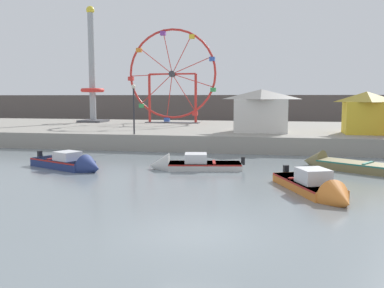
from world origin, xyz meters
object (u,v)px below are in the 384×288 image
motorboat_navy_blue (73,164)px  ferris_wheel_red_frame (172,76)px  carnival_booth_yellow_awning (366,112)px  drop_tower_steel_tower (92,79)px  carnival_booth_white_ticket (261,110)px  promenade_lamp_near (134,102)px  motorboat_olive_wood (339,164)px  motorboat_pale_grey (186,165)px  motorboat_orange_hull (319,188)px

motorboat_navy_blue → ferris_wheel_red_frame: ferris_wheel_red_frame is taller
carnival_booth_yellow_awning → motorboat_navy_blue: bearing=-144.9°
drop_tower_steel_tower → carnival_booth_white_ticket: size_ratio=2.79×
ferris_wheel_red_frame → drop_tower_steel_tower: drop_tower_steel_tower is taller
promenade_lamp_near → motorboat_navy_blue: bearing=-95.1°
carnival_booth_yellow_awning → carnival_booth_white_ticket: bearing=179.2°
promenade_lamp_near → carnival_booth_yellow_awning: bearing=12.2°
promenade_lamp_near → drop_tower_steel_tower: bearing=124.9°
motorboat_olive_wood → motorboat_pale_grey: motorboat_olive_wood is taller
carnival_booth_white_ticket → promenade_lamp_near: (-9.47, -4.03, 0.69)m
motorboat_pale_grey → carnival_booth_white_ticket: (3.89, 11.28, 2.80)m
motorboat_orange_hull → carnival_booth_white_ticket: carnival_booth_white_ticket is taller
motorboat_pale_grey → carnival_booth_yellow_awning: carnival_booth_yellow_awning is taller
motorboat_olive_wood → carnival_booth_yellow_awning: (3.23, 9.26, 2.69)m
motorboat_pale_grey → motorboat_olive_wood: bearing=-178.3°
carnival_booth_white_ticket → ferris_wheel_red_frame: bearing=134.5°
motorboat_olive_wood → drop_tower_steel_tower: bearing=-6.3°
ferris_wheel_red_frame → carnival_booth_white_ticket: (9.93, -10.13, -3.33)m
motorboat_olive_wood → motorboat_orange_hull: motorboat_orange_hull is taller
carnival_booth_yellow_awning → promenade_lamp_near: 17.87m
motorboat_orange_hull → drop_tower_steel_tower: (-22.08, 26.34, 5.81)m
carnival_booth_white_ticket → motorboat_olive_wood: bearing=-63.4°
carnival_booth_yellow_awning → carnival_booth_white_ticket: size_ratio=0.77×
carnival_booth_yellow_awning → ferris_wheel_red_frame: bearing=151.0°
motorboat_orange_hull → carnival_booth_yellow_awning: bearing=140.3°
motorboat_olive_wood → promenade_lamp_near: (-14.22, 5.49, 3.48)m
motorboat_pale_grey → motorboat_navy_blue: (-6.35, -1.26, 0.05)m
ferris_wheel_red_frame → carnival_booth_white_ticket: bearing=-45.6°
ferris_wheel_red_frame → drop_tower_steel_tower: (-9.27, -0.21, -0.27)m
motorboat_pale_grey → promenade_lamp_near: bearing=-62.3°
promenade_lamp_near → motorboat_olive_wood: bearing=-21.1°
motorboat_orange_hull → drop_tower_steel_tower: 34.85m
motorboat_pale_grey → promenade_lamp_near: 9.80m
motorboat_pale_grey → ferris_wheel_red_frame: 23.07m
ferris_wheel_red_frame → promenade_lamp_near: 14.40m
motorboat_pale_grey → drop_tower_steel_tower: 26.80m
motorboat_navy_blue → ferris_wheel_red_frame: size_ratio=0.52×
carnival_booth_yellow_awning → carnival_booth_white_ticket: 7.98m
motorboat_navy_blue → promenade_lamp_near: 9.22m
drop_tower_steel_tower → motorboat_navy_blue: bearing=-68.3°
motorboat_orange_hull → promenade_lamp_near: size_ratio=1.48×
drop_tower_steel_tower → ferris_wheel_red_frame: bearing=1.3°
motorboat_pale_grey → ferris_wheel_red_frame: bearing=-84.2°
ferris_wheel_red_frame → carnival_booth_yellow_awning: bearing=-30.1°
motorboat_orange_hull → promenade_lamp_near: promenade_lamp_near is taller
motorboat_pale_grey → motorboat_orange_hull: 8.50m
motorboat_pale_grey → carnival_booth_white_ticket: carnival_booth_white_ticket is taller
carnival_booth_yellow_awning → drop_tower_steel_tower: bearing=160.6°
motorboat_navy_blue → ferris_wheel_red_frame: 23.47m
motorboat_pale_grey → carnival_booth_yellow_awning: bearing=-147.0°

